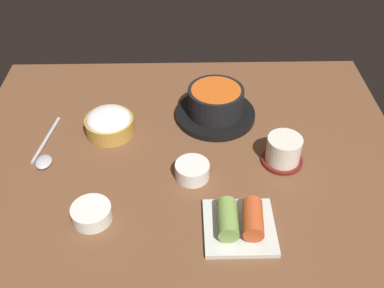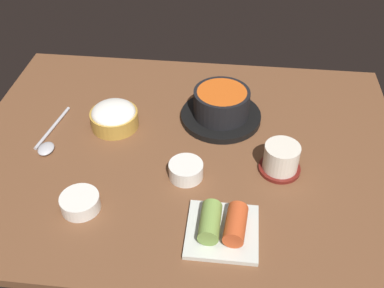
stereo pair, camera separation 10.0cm
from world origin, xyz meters
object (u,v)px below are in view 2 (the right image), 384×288
(side_bowl_near, at_px, (80,202))
(rice_bowl, at_px, (114,116))
(banchan_cup_center, at_px, (186,170))
(stone_pot, at_px, (221,107))
(spoon, at_px, (48,141))
(tea_cup_with_saucer, at_px, (281,159))
(kimchi_plate, at_px, (223,226))

(side_bowl_near, bearing_deg, rice_bowl, 89.03)
(rice_bowl, xyz_separation_m, banchan_cup_center, (0.19, -0.15, -0.01))
(stone_pot, distance_m, spoon, 0.42)
(spoon, bearing_deg, tea_cup_with_saucer, -3.16)
(side_bowl_near, height_order, spoon, side_bowl_near)
(rice_bowl, bearing_deg, stone_pot, 12.42)
(banchan_cup_center, distance_m, side_bowl_near, 0.23)
(stone_pot, bearing_deg, kimchi_plate, -85.91)
(stone_pot, distance_m, tea_cup_with_saucer, 0.22)
(tea_cup_with_saucer, relative_size, spoon, 0.49)
(side_bowl_near, bearing_deg, kimchi_plate, -6.26)
(kimchi_plate, xyz_separation_m, spoon, (-0.42, 0.21, -0.01))
(kimchi_plate, bearing_deg, tea_cup_with_saucer, 58.63)
(rice_bowl, distance_m, banchan_cup_center, 0.25)
(stone_pot, bearing_deg, side_bowl_near, -128.76)
(kimchi_plate, distance_m, spoon, 0.47)
(stone_pot, distance_m, banchan_cup_center, 0.22)
(rice_bowl, height_order, banchan_cup_center, rice_bowl)
(tea_cup_with_saucer, bearing_deg, spoon, 176.84)
(stone_pot, distance_m, kimchi_plate, 0.35)
(rice_bowl, xyz_separation_m, kimchi_plate, (0.28, -0.30, -0.01))
(stone_pot, relative_size, banchan_cup_center, 2.69)
(side_bowl_near, xyz_separation_m, spoon, (-0.13, 0.18, -0.01))
(kimchi_plate, bearing_deg, stone_pot, 94.09)
(spoon, bearing_deg, rice_bowl, 30.63)
(stone_pot, xyz_separation_m, banchan_cup_center, (-0.06, -0.21, -0.02))
(stone_pot, height_order, banchan_cup_center, stone_pot)
(stone_pot, bearing_deg, tea_cup_with_saucer, -50.36)
(side_bowl_near, distance_m, spoon, 0.23)
(rice_bowl, bearing_deg, side_bowl_near, -90.97)
(banchan_cup_center, xyz_separation_m, kimchi_plate, (0.09, -0.14, 0.00))
(tea_cup_with_saucer, distance_m, kimchi_plate, 0.22)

